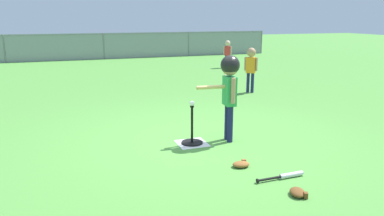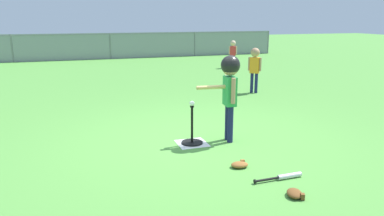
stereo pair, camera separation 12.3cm
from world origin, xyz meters
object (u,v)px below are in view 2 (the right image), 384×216
object	(u,v)px
batter_child	(230,81)
glove_near_bats	(240,165)
baseball_on_tee	(192,103)
glove_by_plate	(295,193)
fielder_near_right	(233,50)
batting_tee	(192,138)
fielder_deep_right	(255,64)
spare_bat_silver	(285,177)

from	to	relation	value
batter_child	glove_near_bats	xyz separation A→B (m)	(-0.28, -0.99, -0.90)
baseball_on_tee	glove_by_plate	bearing A→B (deg)	-75.57
fielder_near_right	glove_by_plate	size ratio (longest dim) A/B	3.77
glove_near_bats	fielder_near_right	bearing A→B (deg)	65.96
glove_by_plate	glove_near_bats	size ratio (longest dim) A/B	1.13
batting_tee	glove_near_bats	distance (m)	1.09
batting_tee	fielder_deep_right	distance (m)	4.14
batting_tee	batter_child	distance (m)	1.02
batting_tee	fielder_deep_right	world-z (taller)	fielder_deep_right
baseball_on_tee	fielder_near_right	size ratio (longest dim) A/B	0.07
baseball_on_tee	glove_near_bats	size ratio (longest dim) A/B	0.31
batting_tee	glove_by_plate	size ratio (longest dim) A/B	2.19
spare_bat_silver	glove_near_bats	size ratio (longest dim) A/B	2.65
glove_by_plate	batting_tee	bearing A→B (deg)	104.43
batting_tee	fielder_near_right	xyz separation A→B (m)	(4.12, 7.54, 0.56)
batting_tee	fielder_near_right	distance (m)	8.61
batter_child	fielder_near_right	world-z (taller)	batter_child
glove_by_plate	batter_child	bearing A→B (deg)	87.92
spare_bat_silver	glove_by_plate	world-z (taller)	glove_by_plate
batter_child	glove_near_bats	bearing A→B (deg)	-105.90
baseball_on_tee	fielder_deep_right	xyz separation A→B (m)	(2.67, 3.11, 0.10)
fielder_near_right	fielder_deep_right	distance (m)	4.66
fielder_deep_right	batting_tee	bearing A→B (deg)	-130.64
fielder_deep_right	glove_near_bats	distance (m)	4.84
batting_tee	fielder_near_right	bearing A→B (deg)	61.37
fielder_deep_right	spare_bat_silver	bearing A→B (deg)	-113.65
baseball_on_tee	glove_near_bats	distance (m)	1.23
batting_tee	glove_by_plate	distance (m)	2.00
fielder_near_right	glove_by_plate	bearing A→B (deg)	-110.88
baseball_on_tee	spare_bat_silver	bearing A→B (deg)	-67.39
batter_child	glove_by_plate	size ratio (longest dim) A/B	4.92
batting_tee	glove_near_bats	world-z (taller)	batting_tee
batter_child	spare_bat_silver	bearing A→B (deg)	-87.31
batter_child	fielder_deep_right	size ratio (longest dim) A/B	1.17
fielder_near_right	glove_near_bats	size ratio (longest dim) A/B	4.26
batter_child	fielder_deep_right	distance (m)	3.81
batter_child	baseball_on_tee	bearing A→B (deg)	174.05
baseball_on_tee	fielder_deep_right	bearing A→B (deg)	49.36
fielder_deep_right	spare_bat_silver	distance (m)	5.11
fielder_deep_right	glove_by_plate	size ratio (longest dim) A/B	4.20
glove_near_bats	baseball_on_tee	bearing A→B (deg)	105.35
batting_tee	spare_bat_silver	size ratio (longest dim) A/B	0.93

